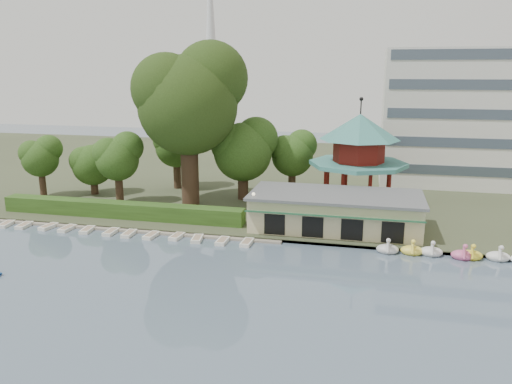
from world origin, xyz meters
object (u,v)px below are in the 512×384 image
(boathouse, at_px, (335,211))
(big_tree, at_px, (189,97))
(dock, at_px, (132,229))
(pavilion, at_px, (359,151))

(boathouse, xyz_separation_m, big_tree, (-18.83, 6.23, 11.76))
(boathouse, bearing_deg, dock, -167.76)
(pavilion, bearing_deg, boathouse, -101.28)
(dock, xyz_separation_m, pavilion, (24.00, 14.80, 7.36))
(boathouse, relative_size, pavilion, 1.38)
(dock, relative_size, pavilion, 2.52)
(dock, xyz_separation_m, boathouse, (22.00, 4.77, 2.25))
(boathouse, xyz_separation_m, pavilion, (2.00, 10.03, 5.11))
(pavilion, bearing_deg, big_tree, -169.66)
(boathouse, distance_m, big_tree, 23.06)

